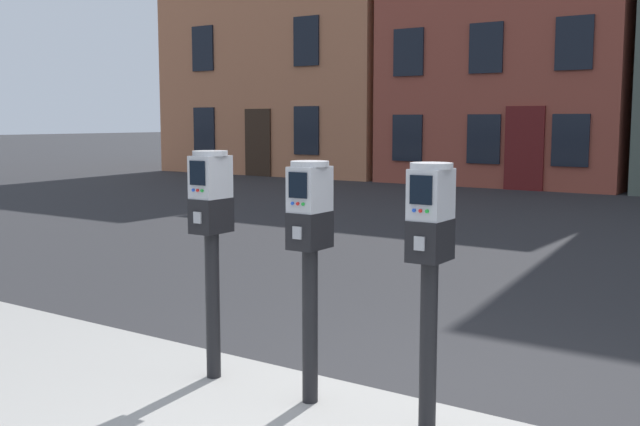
% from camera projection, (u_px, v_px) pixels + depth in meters
% --- Properties ---
extents(parking_meter_near_kerb, '(0.22, 0.26, 1.43)m').
position_uv_depth(parking_meter_near_kerb, '(211.00, 223.00, 4.72)').
color(parking_meter_near_kerb, black).
rests_on(parking_meter_near_kerb, sidewalk_slab).
extents(parking_meter_twin_adjacent, '(0.22, 0.26, 1.39)m').
position_uv_depth(parking_meter_twin_adjacent, '(310.00, 238.00, 4.30)').
color(parking_meter_twin_adjacent, black).
rests_on(parking_meter_twin_adjacent, sidewalk_slab).
extents(parking_meter_end_of_row, '(0.22, 0.26, 1.41)m').
position_uv_depth(parking_meter_end_of_row, '(430.00, 249.00, 3.87)').
color(parking_meter_end_of_row, black).
rests_on(parking_meter_end_of_row, sidewalk_slab).
extents(townhouse_orange_brick, '(8.32, 6.92, 10.49)m').
position_uv_depth(townhouse_orange_brick, '(315.00, 18.00, 26.27)').
color(townhouse_orange_brick, '#B7704C').
rests_on(townhouse_orange_brick, ground_plane).
extents(townhouse_brick_corner, '(6.65, 6.19, 9.22)m').
position_uv_depth(townhouse_brick_corner, '(529.00, 19.00, 21.68)').
color(townhouse_brick_corner, brown).
rests_on(townhouse_brick_corner, ground_plane).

